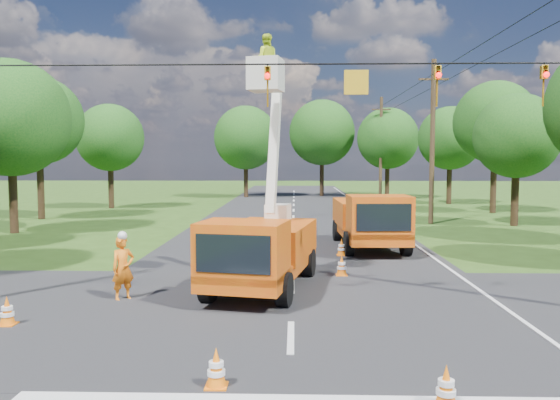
{
  "coord_description": "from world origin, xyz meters",
  "views": [
    {
      "loc": [
        0.08,
        -11.73,
        3.94
      ],
      "look_at": [
        -0.41,
        6.28,
        2.6
      ],
      "focal_mm": 35.0,
      "sensor_mm": 36.0,
      "label": 1
    }
  ],
  "objects_px": {
    "traffic_cone_1": "(446,387)",
    "tree_far_c": "(388,139)",
    "ground_worker": "(123,268)",
    "tree_left_f": "(110,138)",
    "traffic_cone_3": "(341,247)",
    "tree_left_e": "(39,121)",
    "traffic_cone_2": "(342,266)",
    "traffic_cone_4": "(7,311)",
    "pole_right_mid": "(432,140)",
    "tree_far_b": "(322,133)",
    "bucket_truck": "(262,237)",
    "tree_right_e": "(450,138)",
    "traffic_cone_0": "(216,368)",
    "tree_far_a": "(246,138)",
    "tree_right_d": "(495,122)",
    "traffic_cone_7": "(364,232)",
    "pole_right_far": "(381,148)",
    "second_truck": "(370,220)",
    "tree_left_d": "(10,118)",
    "tree_right_c": "(517,136)",
    "distant_car": "(357,206)"
  },
  "relations": [
    {
      "from": "traffic_cone_1",
      "to": "tree_far_c",
      "type": "bearing_deg",
      "value": 81.55
    },
    {
      "from": "ground_worker",
      "to": "tree_left_f",
      "type": "bearing_deg",
      "value": 67.76
    },
    {
      "from": "traffic_cone_3",
      "to": "tree_left_e",
      "type": "relative_size",
      "value": 0.08
    },
    {
      "from": "traffic_cone_2",
      "to": "traffic_cone_4",
      "type": "bearing_deg",
      "value": -145.47
    },
    {
      "from": "tree_left_e",
      "to": "tree_far_c",
      "type": "height_order",
      "value": "tree_left_e"
    },
    {
      "from": "pole_right_mid",
      "to": "tree_far_b",
      "type": "distance_m",
      "value": 25.65
    },
    {
      "from": "tree_far_b",
      "to": "pole_right_mid",
      "type": "bearing_deg",
      "value": -77.59
    },
    {
      "from": "bucket_truck",
      "to": "ground_worker",
      "type": "xyz_separation_m",
      "value": [
        -3.82,
        -1.34,
        -0.72
      ]
    },
    {
      "from": "traffic_cone_1",
      "to": "tree_right_e",
      "type": "distance_m",
      "value": 42.24
    },
    {
      "from": "traffic_cone_0",
      "to": "tree_left_e",
      "type": "relative_size",
      "value": 0.08
    },
    {
      "from": "traffic_cone_4",
      "to": "pole_right_mid",
      "type": "bearing_deg",
      "value": 54.42
    },
    {
      "from": "ground_worker",
      "to": "tree_far_a",
      "type": "distance_m",
      "value": 42.13
    },
    {
      "from": "traffic_cone_2",
      "to": "tree_right_d",
      "type": "bearing_deg",
      "value": 59.73
    },
    {
      "from": "traffic_cone_4",
      "to": "traffic_cone_7",
      "type": "xyz_separation_m",
      "value": [
        10.23,
        14.57,
        0.0
      ]
    },
    {
      "from": "traffic_cone_4",
      "to": "tree_far_a",
      "type": "distance_m",
      "value": 44.68
    },
    {
      "from": "pole_right_far",
      "to": "tree_far_c",
      "type": "bearing_deg",
      "value": 63.43
    },
    {
      "from": "ground_worker",
      "to": "tree_left_e",
      "type": "relative_size",
      "value": 0.19
    },
    {
      "from": "second_truck",
      "to": "traffic_cone_7",
      "type": "distance_m",
      "value": 3.23
    },
    {
      "from": "bucket_truck",
      "to": "pole_right_mid",
      "type": "bearing_deg",
      "value": 72.9
    },
    {
      "from": "second_truck",
      "to": "tree_left_d",
      "type": "bearing_deg",
      "value": 163.41
    },
    {
      "from": "second_truck",
      "to": "tree_left_d",
      "type": "relative_size",
      "value": 0.73
    },
    {
      "from": "traffic_cone_2",
      "to": "traffic_cone_3",
      "type": "relative_size",
      "value": 1.0
    },
    {
      "from": "bucket_truck",
      "to": "traffic_cone_0",
      "type": "bearing_deg",
      "value": -81.72
    },
    {
      "from": "tree_left_d",
      "to": "second_truck",
      "type": "bearing_deg",
      "value": -14.57
    },
    {
      "from": "tree_left_e",
      "to": "tree_right_c",
      "type": "xyz_separation_m",
      "value": [
        30.0,
        -3.0,
        -1.18
      ]
    },
    {
      "from": "traffic_cone_3",
      "to": "tree_far_c",
      "type": "bearing_deg",
      "value": 77.43
    },
    {
      "from": "traffic_cone_4",
      "to": "tree_far_a",
      "type": "xyz_separation_m",
      "value": [
        1.71,
        44.26,
        5.83
      ]
    },
    {
      "from": "second_truck",
      "to": "traffic_cone_1",
      "type": "bearing_deg",
      "value": -95.43
    },
    {
      "from": "ground_worker",
      "to": "tree_far_b",
      "type": "bearing_deg",
      "value": 38.47
    },
    {
      "from": "second_truck",
      "to": "tree_far_b",
      "type": "bearing_deg",
      "value": 88.63
    },
    {
      "from": "tree_left_e",
      "to": "tree_right_c",
      "type": "bearing_deg",
      "value": -5.71
    },
    {
      "from": "distant_car",
      "to": "traffic_cone_7",
      "type": "relative_size",
      "value": 5.56
    },
    {
      "from": "traffic_cone_0",
      "to": "tree_far_b",
      "type": "relative_size",
      "value": 0.07
    },
    {
      "from": "distant_car",
      "to": "tree_left_f",
      "type": "distance_m",
      "value": 20.62
    },
    {
      "from": "pole_right_far",
      "to": "tree_far_a",
      "type": "relative_size",
      "value": 1.05
    },
    {
      "from": "tree_far_c",
      "to": "tree_left_f",
      "type": "bearing_deg",
      "value": -153.72
    },
    {
      "from": "bucket_truck",
      "to": "tree_far_b",
      "type": "height_order",
      "value": "tree_far_b"
    },
    {
      "from": "distant_car",
      "to": "traffic_cone_7",
      "type": "height_order",
      "value": "distant_car"
    },
    {
      "from": "tree_left_f",
      "to": "distant_car",
      "type": "bearing_deg",
      "value": -14.99
    },
    {
      "from": "second_truck",
      "to": "tree_left_e",
      "type": "distance_m",
      "value": 23.95
    },
    {
      "from": "second_truck",
      "to": "pole_right_mid",
      "type": "bearing_deg",
      "value": 60.42
    },
    {
      "from": "second_truck",
      "to": "pole_right_far",
      "type": "height_order",
      "value": "pole_right_far"
    },
    {
      "from": "ground_worker",
      "to": "tree_right_c",
      "type": "xyz_separation_m",
      "value": [
        17.92,
        17.8,
        4.41
      ]
    },
    {
      "from": "tree_left_f",
      "to": "tree_left_d",
      "type": "bearing_deg",
      "value": -90.76
    },
    {
      "from": "ground_worker",
      "to": "tree_left_f",
      "type": "xyz_separation_m",
      "value": [
        -10.08,
        28.8,
        4.79
      ]
    },
    {
      "from": "tree_left_e",
      "to": "second_truck",
      "type": "bearing_deg",
      "value": -30.26
    },
    {
      "from": "tree_right_d",
      "to": "tree_far_c",
      "type": "xyz_separation_m",
      "value": [
        -5.3,
        15.0,
        -0.62
      ]
    },
    {
      "from": "traffic_cone_2",
      "to": "tree_left_e",
      "type": "xyz_separation_m",
      "value": [
        -18.47,
        17.5,
        6.13
      ]
    },
    {
      "from": "second_truck",
      "to": "tree_right_d",
      "type": "distance_m",
      "value": 20.99
    },
    {
      "from": "traffic_cone_0",
      "to": "pole_right_mid",
      "type": "distance_m",
      "value": 26.93
    }
  ]
}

